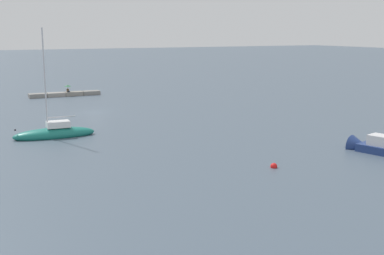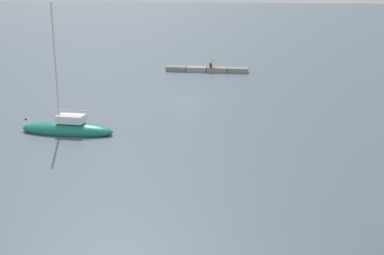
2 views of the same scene
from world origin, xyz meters
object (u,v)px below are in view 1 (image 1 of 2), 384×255
person_seated_brown_left (68,91)px  motorboat_navy_mid (379,149)px  umbrella_open_green (68,86)px  sailboat_teal_near (55,133)px  mooring_buoy_near (274,166)px

person_seated_brown_left → motorboat_navy_mid: size_ratio=0.10×
motorboat_navy_mid → person_seated_brown_left: bearing=91.3°
person_seated_brown_left → umbrella_open_green: size_ratio=0.58×
sailboat_teal_near → motorboat_navy_mid: 33.27m
mooring_buoy_near → sailboat_teal_near: bearing=-55.6°
umbrella_open_green → sailboat_teal_near: (9.00, 34.03, -1.39)m
person_seated_brown_left → umbrella_open_green: umbrella_open_green is taller
umbrella_open_green → mooring_buoy_near: umbrella_open_green is taller
person_seated_brown_left → umbrella_open_green: bearing=65.1°
mooring_buoy_near → umbrella_open_green: bearing=-84.6°
motorboat_navy_mid → mooring_buoy_near: 11.89m
person_seated_brown_left → sailboat_teal_near: size_ratio=0.06×
person_seated_brown_left → umbrella_open_green: 0.85m
person_seated_brown_left → mooring_buoy_near: bearing=83.4°
person_seated_brown_left → mooring_buoy_near: (-5.10, 54.70, -0.86)m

